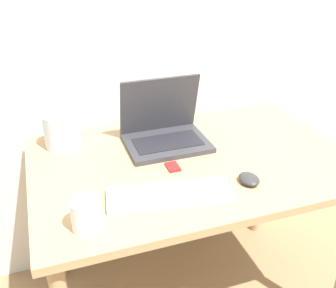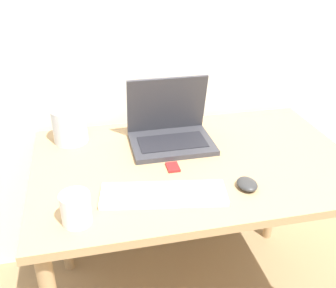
# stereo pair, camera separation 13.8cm
# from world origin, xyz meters

# --- Properties ---
(wall_back) EXTENTS (6.00, 0.05, 2.50)m
(wall_back) POSITION_xyz_m (0.00, 0.83, 1.25)
(wall_back) COLOR silver
(wall_back) RESTS_ON ground_plane
(desk) EXTENTS (1.20, 0.77, 0.75)m
(desk) POSITION_xyz_m (0.00, 0.38, 0.66)
(desk) COLOR tan
(desk) RESTS_ON ground_plane
(laptop) EXTENTS (0.32, 0.25, 0.26)m
(laptop) POSITION_xyz_m (-0.06, 0.55, 0.81)
(laptop) COLOR #333338
(laptop) RESTS_ON desk
(keyboard) EXTENTS (0.42, 0.19, 0.02)m
(keyboard) POSITION_xyz_m (-0.16, 0.18, 0.76)
(keyboard) COLOR silver
(keyboard) RESTS_ON desk
(mouse) EXTENTS (0.07, 0.09, 0.03)m
(mouse) POSITION_xyz_m (0.12, 0.17, 0.77)
(mouse) COLOR #2D2D2D
(mouse) RESTS_ON desk
(vase) EXTENTS (0.14, 0.14, 0.20)m
(vase) POSITION_xyz_m (-0.45, 0.65, 0.85)
(vase) COLOR silver
(vase) RESTS_ON desk
(mp3_player) EXTENTS (0.04, 0.06, 0.01)m
(mp3_player) POSITION_xyz_m (-0.09, 0.35, 0.76)
(mp3_player) COLOR red
(mp3_player) RESTS_ON desk
(mug) EXTENTS (0.09, 0.09, 0.10)m
(mug) POSITION_xyz_m (-0.44, 0.12, 0.80)
(mug) COLOR white
(mug) RESTS_ON desk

